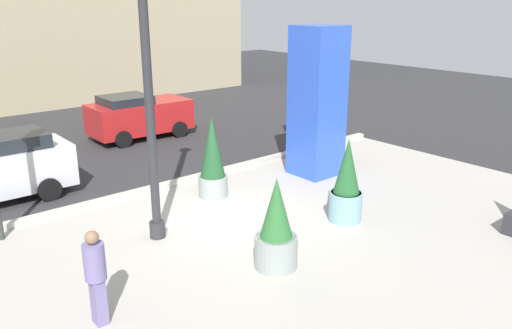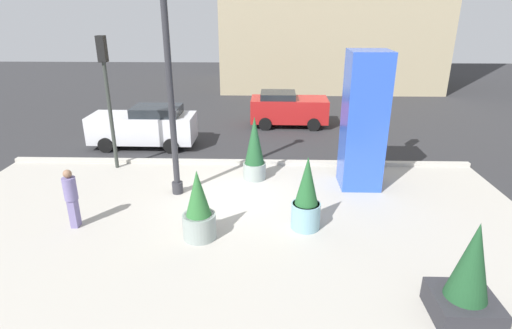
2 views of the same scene
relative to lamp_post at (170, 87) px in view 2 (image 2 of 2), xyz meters
The scene contains 14 objects.
ground_plane 5.44m from the lamp_post, 62.74° to the left, with size 60.00×60.00×0.00m, color #2D2D30.
plaza_pavement 4.67m from the lamp_post, 51.38° to the right, with size 18.00×10.00×0.02m, color #ADA89E.
curb_strip 4.83m from the lamp_post, 55.83° to the left, with size 18.00×0.24×0.16m, color #B7B2A8.
lamp_post is the anchor object (origin of this frame).
art_pillar_blue 6.36m from the lamp_post, ahead, with size 1.32×1.32×4.59m, color blue.
potted_plant_near_left 3.79m from the lamp_post, 27.42° to the left, with size 0.82×0.82×2.32m.
potted_plant_mid_plaza 4.08m from the lamp_post, 67.04° to the right, with size 0.90×0.90×1.97m.
potted_plant_curbside 9.37m from the lamp_post, 39.41° to the right, with size 1.22×1.22×2.17m.
potted_plant_by_pillar 5.32m from the lamp_post, 28.19° to the right, with size 0.82×0.82×2.14m.
traffic_light_far_side 3.62m from the lamp_post, 141.63° to the left, with size 0.28×0.42×4.92m.
traffic_light_corner 7.82m from the lamp_post, 20.37° to the left, with size 0.28×0.42×4.21m.
car_curb_east 6.03m from the lamp_post, 116.56° to the left, with size 4.55×1.96×1.82m.
car_curb_west 9.74m from the lamp_post, 64.51° to the left, with size 3.94×2.11×1.75m.
pedestrian_on_sidewalk 4.24m from the lamp_post, 136.47° to the right, with size 0.37×0.37×1.74m.
Camera 2 is at (1.12, -12.12, 5.90)m, focal length 28.92 mm.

